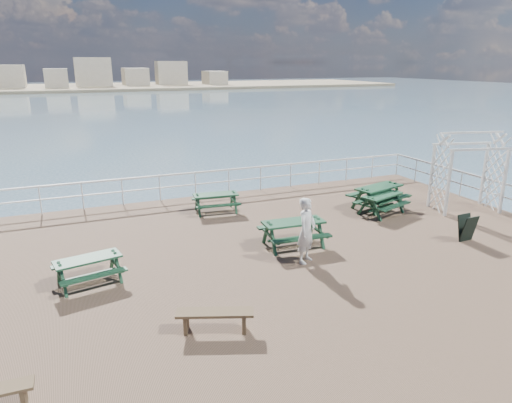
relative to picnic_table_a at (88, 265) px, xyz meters
The scene contains 12 objects.
ground 6.06m from the picnic_table_a, ahead, with size 18.00×14.00×0.30m, color brown.
sea_backdrop 135.05m from the picnic_table_a, 82.10° to the left, with size 300.00×300.00×9.20m.
railing 6.37m from the picnic_table_a, 20.89° to the left, with size 17.77×13.76×1.10m.
picnic_table_a is the anchor object (origin of this frame).
picnic_table_b 6.42m from the picnic_table_a, 42.54° to the left, with size 1.77×1.49×0.80m.
picnic_table_c 10.99m from the picnic_table_a, 12.91° to the left, with size 2.36×2.09×0.98m.
picnic_table_d 5.94m from the picnic_table_a, ahead, with size 1.96×1.61×0.91m.
picnic_table_e 10.54m from the picnic_table_a, ahead, with size 2.10×1.89×0.84m.
flat_bench_far 4.05m from the picnic_table_a, 54.96° to the right, with size 1.64×0.92×0.46m.
trellis_arbor 13.68m from the picnic_table_a, ahead, with size 2.64×1.82×3.00m.
sandwich_board 11.28m from the picnic_table_a, ahead, with size 0.54×0.41×0.86m.
person 5.83m from the picnic_table_a, ahead, with size 0.68×0.45×1.88m, color silver.
Camera 1 is at (-6.06, -11.10, 5.42)m, focal length 32.00 mm.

